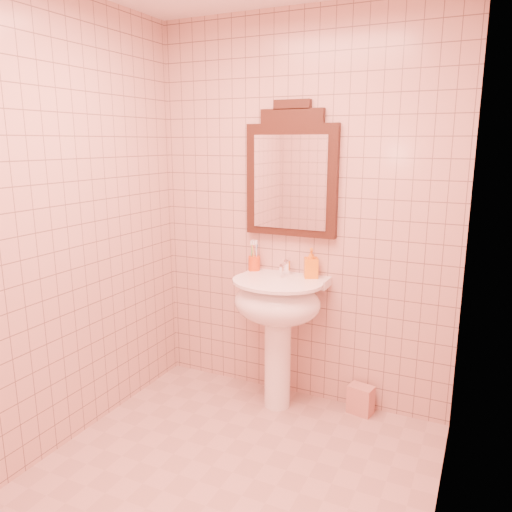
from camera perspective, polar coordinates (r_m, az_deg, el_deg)
The scene contains 8 objects.
floor at distance 2.78m, azimuth -4.16°, elevation -24.97°, with size 2.20×2.20×0.00m, color tan.
back_wall at distance 3.23m, azimuth 5.10°, elevation 4.72°, with size 2.00×0.02×2.50m, color tan.
pedestal_sink at distance 3.18m, azimuth 2.48°, elevation -6.28°, with size 0.58×0.58×0.86m.
faucet at distance 3.23m, azimuth 3.47°, elevation -1.22°, with size 0.04×0.16×0.11m.
mirror at distance 3.20m, azimuth 4.05°, elevation 9.27°, with size 0.61×0.06×0.85m.
toothbrush_cup at distance 3.34m, azimuth -0.21°, elevation -0.80°, with size 0.08×0.08×0.18m.
soap_dispenser at distance 3.18m, azimuth 6.32°, elevation -0.82°, with size 0.09×0.09×0.19m, color orange.
towel at distance 3.40m, azimuth 11.87°, elevation -15.76°, with size 0.15×0.10×0.19m, color #C47375.
Camera 1 is at (1.10, -1.90, 1.71)m, focal length 35.00 mm.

